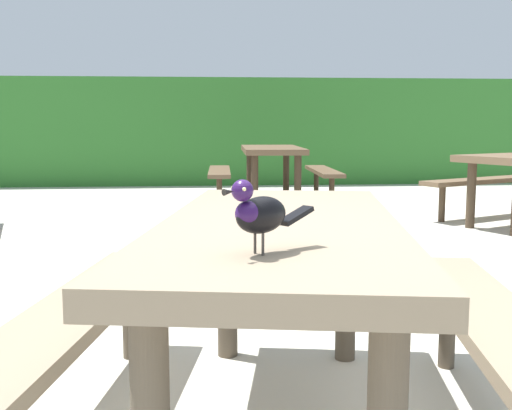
% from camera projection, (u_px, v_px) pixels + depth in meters
% --- Properties ---
extents(hedge_wall, '(28.00, 1.98, 1.82)m').
position_uv_depth(hedge_wall, '(228.00, 131.00, 11.48)').
color(hedge_wall, '#2D6B28').
rests_on(hedge_wall, ground).
extents(picnic_table_foreground, '(1.94, 1.96, 0.74)m').
position_uv_depth(picnic_table_foreground, '(280.00, 274.00, 2.07)').
color(picnic_table_foreground, '#84725B').
rests_on(picnic_table_foreground, ground).
extents(bird_grackle, '(0.24, 0.20, 0.18)m').
position_uv_depth(bird_grackle, '(258.00, 212.00, 1.49)').
color(bird_grackle, black).
rests_on(bird_grackle, picnic_table_foreground).
extents(picnic_table_mid_left, '(1.73, 1.82, 0.74)m').
position_uv_depth(picnic_table_mid_left, '(272.00, 161.00, 8.35)').
color(picnic_table_mid_left, brown).
rests_on(picnic_table_mid_left, ground).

